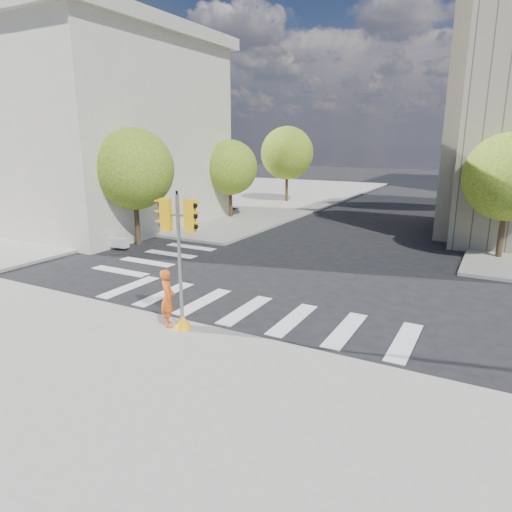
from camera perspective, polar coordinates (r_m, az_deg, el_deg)
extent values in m
plane|color=black|center=(17.65, 2.20, -4.78)|extent=(160.00, 160.00, 0.00)
cube|color=gray|center=(10.12, -29.09, -22.14)|extent=(30.00, 14.00, 0.15)
cube|color=gray|center=(49.58, -5.32, 7.74)|extent=(28.00, 40.00, 0.15)
cube|color=beige|center=(35.70, -22.22, 13.72)|extent=(18.00, 14.00, 12.00)
cube|color=#B2AD9E|center=(36.29, -23.24, 23.67)|extent=(19.00, 15.00, 0.80)
cylinder|color=#382616|center=(26.43, -14.63, 3.99)|extent=(0.28, 0.28, 2.45)
sphere|color=#2B691E|center=(26.08, -15.05, 10.44)|extent=(4.40, 4.40, 4.40)
cylinder|color=#382616|center=(34.34, -3.20, 6.51)|extent=(0.28, 0.28, 2.17)
sphere|color=#2B691E|center=(34.08, -3.26, 10.99)|extent=(4.00, 4.00, 4.00)
cylinder|color=#382616|center=(43.09, 3.83, 8.42)|extent=(0.28, 0.28, 2.62)
sphere|color=#2B691E|center=(42.87, 3.91, 12.72)|extent=(4.80, 4.80, 4.80)
cylinder|color=#382616|center=(25.40, 28.29, 2.22)|extent=(0.28, 0.28, 2.38)
sphere|color=#2B691E|center=(25.03, 29.08, 8.65)|extent=(4.20, 4.20, 4.20)
cylinder|color=#382616|center=(37.25, 28.58, 5.68)|extent=(0.28, 0.28, 2.52)
sphere|color=#2B691E|center=(37.00, 29.16, 10.41)|extent=(4.60, 4.60, 4.60)
cylinder|color=#382616|center=(49.20, 28.71, 7.24)|extent=(0.28, 0.28, 2.27)
sphere|color=#2B691E|center=(49.01, 29.09, 10.40)|extent=(4.00, 4.00, 4.00)
cone|color=#FFB90D|center=(14.27, -9.19, -8.03)|extent=(0.56, 0.56, 0.50)
cylinder|color=gray|center=(13.69, -9.50, -1.00)|extent=(0.11, 0.11, 4.12)
cylinder|color=black|center=(13.29, -9.87, 7.80)|extent=(0.07, 0.07, 0.12)
cylinder|color=gray|center=(13.38, -9.75, 5.04)|extent=(0.89, 0.25, 0.06)
cube|color=#FFB90D|center=(13.55, -11.20, 5.09)|extent=(0.34, 0.28, 0.95)
cube|color=#FFB90D|center=(13.22, -8.27, 4.99)|extent=(0.34, 0.28, 0.95)
imported|color=#E75715|center=(14.35, -10.97, -5.17)|extent=(0.77, 0.78, 1.82)
cube|color=silver|center=(27.28, -20.67, 2.06)|extent=(6.01, 0.78, 0.50)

